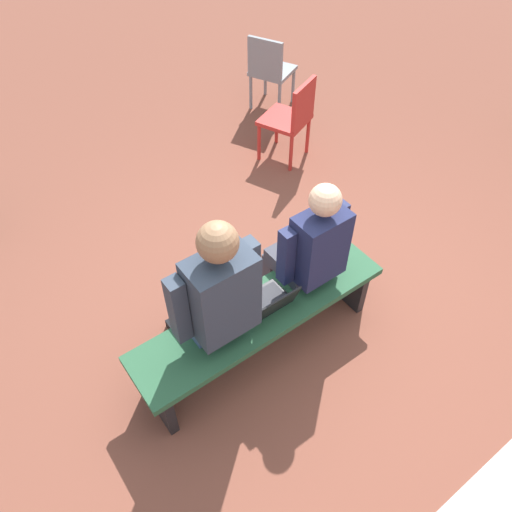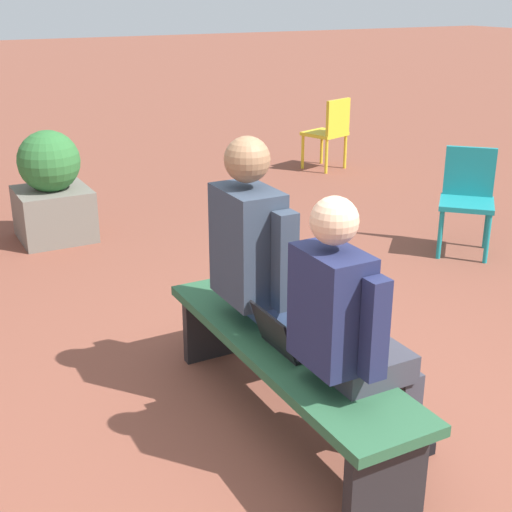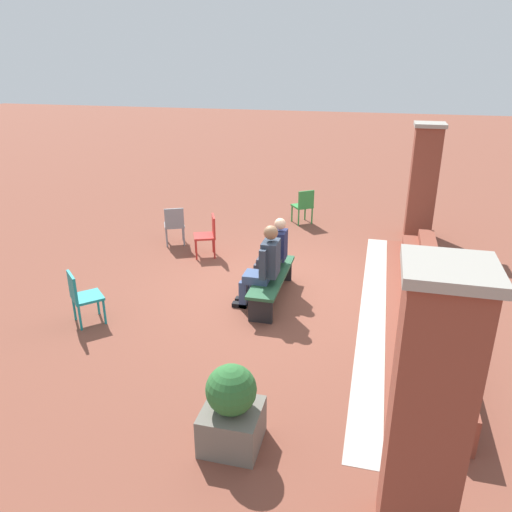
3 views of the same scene
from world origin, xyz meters
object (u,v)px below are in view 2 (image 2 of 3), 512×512
plastic_chair_near_bench_left (330,129)px  person_adult (267,264)px  planter (52,190)px  plastic_chair_mid_courtyard (467,194)px  bench (285,361)px  person_student (350,329)px  laptop (289,339)px

plastic_chair_near_bench_left → person_adult: bearing=142.5°
person_adult → planter: (3.06, 0.39, -0.30)m
plastic_chair_mid_courtyard → planter: planter is taller
plastic_chair_near_bench_left → planter: bearing=105.7°
bench → person_student: person_student is taller
person_student → planter: (3.79, 0.38, -0.26)m
person_student → plastic_chair_mid_courtyard: person_student is taller
bench → plastic_chair_near_bench_left: size_ratio=2.14×
person_student → plastic_chair_near_bench_left: person_student is taller
plastic_chair_near_bench_left → planter: size_ratio=0.89×
person_adult → planter: bearing=7.2°
laptop → plastic_chair_mid_courtyard: size_ratio=0.38×
person_student → laptop: size_ratio=4.02×
laptop → bench: bearing=-12.2°
plastic_chair_near_bench_left → planter: (-0.98, 3.48, -0.04)m
person_student → person_adult: size_ratio=0.92×
planter → laptop: bearing=-174.9°
person_adult → planter: 3.10m
person_adult → plastic_chair_near_bench_left: 5.10m
plastic_chair_mid_courtyard → planter: 3.46m
person_student → laptop: person_student is taller
person_adult → person_student: bearing=179.5°
laptop → planter: (3.42, 0.30, -0.06)m
person_student → plastic_chair_near_bench_left: size_ratio=1.53×
planter → plastic_chair_mid_courtyard: bearing=-123.2°
bench → laptop: (-0.06, 0.01, 0.15)m
bench → plastic_chair_mid_courtyard: (1.48, -2.58, 0.13)m
planter → person_student: bearing=-174.3°
laptop → person_adult: bearing=-12.9°
bench → planter: (3.37, 0.32, 0.08)m
plastic_chair_near_bench_left → person_student: bearing=146.9°
person_student → planter: person_student is taller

